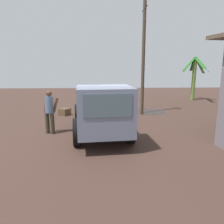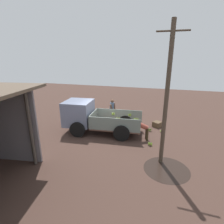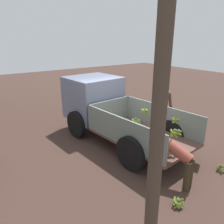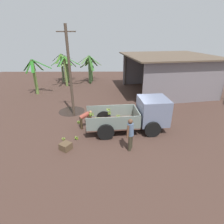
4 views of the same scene
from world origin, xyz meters
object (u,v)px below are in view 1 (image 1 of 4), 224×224
at_px(banana_bunch_on_ground_1, 117,113).
at_px(wooden_crate_0, 65,112).
at_px(cargo_truck, 103,112).
at_px(person_worker_loading, 106,104).
at_px(banana_bunch_on_ground_0, 81,112).
at_px(utility_pole, 143,58).
at_px(person_foreground_visitor, 50,110).
at_px(banana_bunch_on_ground_2, 81,114).

distance_m(banana_bunch_on_ground_1, wooden_crate_0, 2.89).
relative_size(cargo_truck, banana_bunch_on_ground_1, 18.36).
relative_size(cargo_truck, person_worker_loading, 4.43).
height_order(banana_bunch_on_ground_0, banana_bunch_on_ground_1, banana_bunch_on_ground_1).
distance_m(utility_pole, wooden_crate_0, 5.26).
distance_m(person_foreground_visitor, wooden_crate_0, 3.40).
bearing_deg(utility_pole, banana_bunch_on_ground_0, -88.75).
relative_size(person_foreground_visitor, banana_bunch_on_ground_2, 8.02).
bearing_deg(banana_bunch_on_ground_0, cargo_truck, 14.74).
height_order(banana_bunch_on_ground_0, banana_bunch_on_ground_2, banana_bunch_on_ground_2).
relative_size(utility_pole, banana_bunch_on_ground_1, 22.19).
height_order(person_foreground_visitor, banana_bunch_on_ground_1, person_foreground_visitor).
xyz_separation_m(person_foreground_visitor, banana_bunch_on_ground_1, (-3.11, 2.89, -0.86)).
height_order(cargo_truck, banana_bunch_on_ground_2, cargo_truck).
bearing_deg(cargo_truck, person_foreground_visitor, -122.88).
bearing_deg(banana_bunch_on_ground_0, banana_bunch_on_ground_2, 3.96).
distance_m(person_foreground_visitor, banana_bunch_on_ground_1, 4.33).
xyz_separation_m(cargo_truck, person_worker_loading, (-3.69, 0.18, -0.38)).
relative_size(banana_bunch_on_ground_1, banana_bunch_on_ground_2, 1.26).
bearing_deg(banana_bunch_on_ground_1, person_foreground_visitor, -42.91).
height_order(person_foreground_visitor, person_worker_loading, person_foreground_visitor).
relative_size(person_foreground_visitor, person_worker_loading, 1.53).
relative_size(cargo_truck, wooden_crate_0, 9.93).
xyz_separation_m(banana_bunch_on_ground_0, wooden_crate_0, (0.34, -0.87, 0.09)).
bearing_deg(banana_bunch_on_ground_0, utility_pole, 91.25).
height_order(utility_pole, banana_bunch_on_ground_2, utility_pole).
bearing_deg(person_worker_loading, banana_bunch_on_ground_1, 112.94).
xyz_separation_m(person_foreground_visitor, person_worker_loading, (-2.60, 2.29, -0.26)).
bearing_deg(wooden_crate_0, cargo_truck, 25.67).
bearing_deg(cargo_truck, banana_bunch_on_ground_2, -169.02).
xyz_separation_m(banana_bunch_on_ground_2, wooden_crate_0, (-0.39, -0.92, 0.07)).
distance_m(cargo_truck, wooden_crate_0, 4.96).
distance_m(banana_bunch_on_ground_0, wooden_crate_0, 0.94).
distance_m(cargo_truck, utility_pole, 5.68).
bearing_deg(cargo_truck, person_worker_loading, 171.63).
distance_m(utility_pole, person_foreground_visitor, 6.12).
relative_size(person_worker_loading, banana_bunch_on_ground_1, 4.15).
distance_m(person_worker_loading, banana_bunch_on_ground_1, 0.98).
bearing_deg(person_worker_loading, banana_bunch_on_ground_2, -120.19).
relative_size(utility_pole, person_foreground_visitor, 3.49).
bearing_deg(wooden_crate_0, person_foreground_visitor, -0.04).
height_order(person_foreground_visitor, banana_bunch_on_ground_0, person_foreground_visitor).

